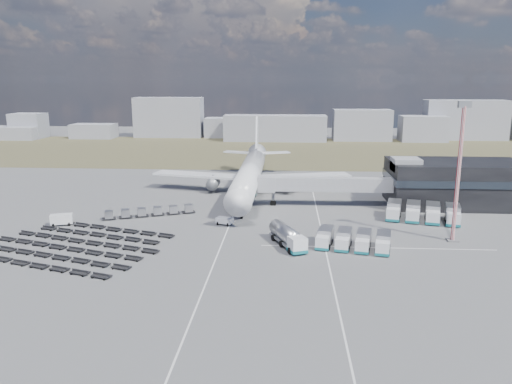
{
  "coord_description": "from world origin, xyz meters",
  "views": [
    {
      "loc": [
        9.26,
        -90.55,
        28.26
      ],
      "look_at": [
        2.52,
        16.39,
        4.0
      ],
      "focal_mm": 35.0,
      "sensor_mm": 36.0,
      "label": 1
    }
  ],
  "objects": [
    {
      "name": "baggage_dollies",
      "position": [
        -27.38,
        -10.68,
        0.35
      ],
      "size": [
        34.02,
        29.36,
        0.69
      ],
      "rotation": [
        0.0,
        0.0,
        -0.31
      ],
      "color": "black",
      "rests_on": "ground"
    },
    {
      "name": "utility_van",
      "position": [
        -35.15,
        1.78,
        1.12
      ],
      "size": [
        4.57,
        3.16,
        2.24
      ],
      "primitive_type": "cube",
      "rotation": [
        0.0,
        0.0,
        0.34
      ],
      "color": "white",
      "rests_on": "ground"
    },
    {
      "name": "jet_bridge",
      "position": [
        15.9,
        20.42,
        5.05
      ],
      "size": [
        30.3,
        3.8,
        7.05
      ],
      "color": "#939399",
      "rests_on": "ground"
    },
    {
      "name": "floodlight_mast",
      "position": [
        39.01,
        -3.43,
        12.38
      ],
      "size": [
        2.35,
        1.91,
        24.71
      ],
      "rotation": [
        0.0,
        0.0,
        0.17
      ],
      "color": "#AC1B23",
      "rests_on": "ground"
    },
    {
      "name": "skyline",
      "position": [
        18.55,
        151.13,
        7.06
      ],
      "size": [
        318.64,
        27.74,
        19.54
      ],
      "color": "#90929E",
      "rests_on": "ground"
    },
    {
      "name": "pushback_tug",
      "position": [
        -3.01,
        4.21,
        0.73
      ],
      "size": [
        3.63,
        2.79,
        1.45
      ],
      "primitive_type": "cube",
      "rotation": [
        0.0,
        0.0,
        -0.35
      ],
      "color": "white",
      "rests_on": "ground"
    },
    {
      "name": "service_trucks_near",
      "position": [
        20.78,
        -8.46,
        1.47
      ],
      "size": [
        13.37,
        9.24,
        2.71
      ],
      "rotation": [
        0.0,
        0.0,
        -0.22
      ],
      "color": "white",
      "rests_on": "ground"
    },
    {
      "name": "lane_markings",
      "position": [
        9.77,
        3.0,
        0.01
      ],
      "size": [
        47.12,
        110.0,
        0.01
      ],
      "color": "silver",
      "rests_on": "ground"
    },
    {
      "name": "grass_strip",
      "position": [
        0.0,
        110.0,
        0.01
      ],
      "size": [
        420.0,
        90.0,
        0.01
      ],
      "primitive_type": "cube",
      "color": "#49422C",
      "rests_on": "ground"
    },
    {
      "name": "airliner",
      "position": [
        0.0,
        32.38,
        5.29
      ],
      "size": [
        51.59,
        64.53,
        17.62
      ],
      "color": "white",
      "rests_on": "ground"
    },
    {
      "name": "fuel_tanker",
      "position": [
        9.54,
        -8.1,
        1.75
      ],
      "size": [
        6.82,
        11.03,
        3.5
      ],
      "rotation": [
        0.0,
        0.0,
        0.41
      ],
      "color": "white",
      "rests_on": "ground"
    },
    {
      "name": "catering_truck",
      "position": [
        0.18,
        26.38,
        1.41
      ],
      "size": [
        3.32,
        6.29,
        2.75
      ],
      "rotation": [
        0.0,
        0.0,
        -0.15
      ],
      "color": "white",
      "rests_on": "ground"
    },
    {
      "name": "terminal",
      "position": [
        47.77,
        23.96,
        5.25
      ],
      "size": [
        30.4,
        16.4,
        11.0
      ],
      "color": "black",
      "rests_on": "ground"
    },
    {
      "name": "service_trucks_far",
      "position": [
        37.13,
        9.81,
        1.71
      ],
      "size": [
        15.71,
        11.18,
        3.15
      ],
      "rotation": [
        0.0,
        0.0,
        -0.26
      ],
      "color": "white",
      "rests_on": "ground"
    },
    {
      "name": "ground",
      "position": [
        0.0,
        0.0,
        0.0
      ],
      "size": [
        420.0,
        420.0,
        0.0
      ],
      "primitive_type": "plane",
      "color": "#565659",
      "rests_on": "ground"
    },
    {
      "name": "uld_row",
      "position": [
        -19.51,
        9.3,
        1.05
      ],
      "size": [
        18.45,
        8.7,
        1.75
      ],
      "rotation": [
        0.0,
        0.0,
        0.38
      ],
      "color": "black",
      "rests_on": "ground"
    }
  ]
}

